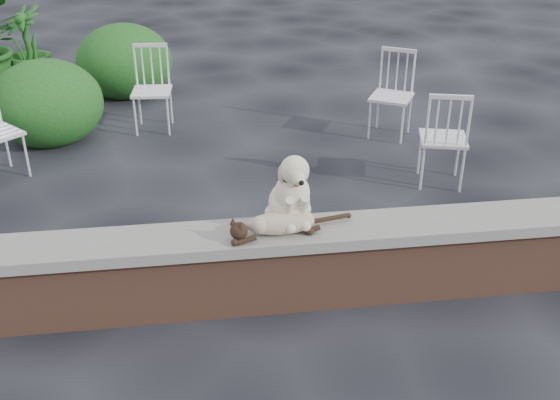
{
  "coord_description": "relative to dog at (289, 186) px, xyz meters",
  "views": [
    {
      "loc": [
        -0.68,
        -3.75,
        2.81
      ],
      "look_at": [
        -0.14,
        0.2,
        0.7
      ],
      "focal_mm": 42.32,
      "sensor_mm": 36.0,
      "label": 1
    }
  ],
  "objects": [
    {
      "name": "capstone",
      "position": [
        0.09,
        -0.11,
        -0.31
      ],
      "size": [
        6.2,
        0.4,
        0.08
      ],
      "primitive_type": "cube",
      "color": "slate",
      "rests_on": "brick_wall"
    },
    {
      "name": "shrubbery",
      "position": [
        -1.72,
        4.04,
        -0.44
      ],
      "size": [
        1.91,
        2.58,
        0.96
      ],
      "color": "#204F16",
      "rests_on": "ground"
    },
    {
      "name": "chair_c",
      "position": [
        1.68,
        1.56,
        -0.38
      ],
      "size": [
        0.68,
        0.68,
        0.94
      ],
      "primitive_type": null,
      "rotation": [
        0.0,
        0.0,
        2.88
      ],
      "color": "white",
      "rests_on": "ground"
    },
    {
      "name": "cat",
      "position": [
        -0.08,
        -0.15,
        -0.18
      ],
      "size": [
        1.04,
        0.38,
        0.17
      ],
      "primitive_type": null,
      "rotation": [
        0.0,
        0.0,
        0.14
      ],
      "color": "tan",
      "rests_on": "capstone"
    },
    {
      "name": "ground",
      "position": [
        0.09,
        -0.11,
        -0.85
      ],
      "size": [
        60.0,
        60.0,
        0.0
      ],
      "primitive_type": "plane",
      "color": "black",
      "rests_on": "ground"
    },
    {
      "name": "brick_wall",
      "position": [
        0.09,
        -0.11,
        -0.6
      ],
      "size": [
        6.0,
        0.3,
        0.5
      ],
      "primitive_type": "cube",
      "color": "brown",
      "rests_on": "ground"
    },
    {
      "name": "potted_plant_b",
      "position": [
        -2.72,
        5.09,
        -0.31
      ],
      "size": [
        0.84,
        0.84,
        1.08
      ],
      "primitive_type": "imported",
      "rotation": [
        0.0,
        0.0,
        -0.94
      ],
      "color": "#204F16",
      "rests_on": "ground"
    },
    {
      "name": "chair_d",
      "position": [
        1.54,
        2.77,
        -0.38
      ],
      "size": [
        0.76,
        0.76,
        0.94
      ],
      "primitive_type": null,
      "rotation": [
        0.0,
        0.0,
        -0.52
      ],
      "color": "white",
      "rests_on": "ground"
    },
    {
      "name": "chair_b",
      "position": [
        -1.05,
        3.31,
        -0.38
      ],
      "size": [
        0.6,
        0.6,
        0.94
      ],
      "primitive_type": null,
      "rotation": [
        0.0,
        0.0,
        -0.08
      ],
      "color": "white",
      "rests_on": "ground"
    },
    {
      "name": "dog",
      "position": [
        0.0,
        0.0,
        0.0
      ],
      "size": [
        0.42,
        0.51,
        0.54
      ],
      "primitive_type": null,
      "rotation": [
        0.0,
        0.0,
        0.14
      ],
      "color": "beige",
      "rests_on": "capstone"
    }
  ]
}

